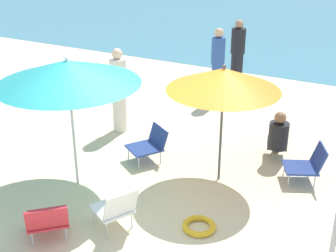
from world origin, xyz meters
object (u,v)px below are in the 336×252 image
object	(u,v)px
beach_chair_b	(150,144)
swim_ring	(199,226)
umbrella_orange	(224,79)
person_b	(237,56)
person_c	(278,136)
umbrella_teal	(68,72)
beach_chair_c	(308,164)
person_d	(218,65)
person_a	(119,91)
beach_chair_a	(47,219)
beach_chair_d	(116,207)

from	to	relation	value
beach_chair_b	swim_ring	xyz separation A→B (m)	(1.55, -1.40, -0.27)
umbrella_orange	swim_ring	xyz separation A→B (m)	(0.26, -1.35, -1.63)
person_b	person_c	size ratio (longest dim) A/B	1.87
umbrella_orange	swim_ring	distance (m)	2.13
umbrella_teal	beach_chair_b	bearing A→B (deg)	63.11
beach_chair_c	person_d	distance (m)	3.77
person_a	person_d	size ratio (longest dim) A/B	0.99
umbrella_teal	umbrella_orange	bearing A→B (deg)	31.36
person_c	person_d	xyz separation A→B (m)	(-2.00, 2.17, 0.39)
umbrella_orange	person_d	size ratio (longest dim) A/B	1.14
beach_chair_a	swim_ring	size ratio (longest dim) A/B	1.73
umbrella_orange	person_c	xyz separation A→B (m)	(0.63, 1.07, -1.22)
person_b	person_c	world-z (taller)	person_b
person_b	person_a	bearing A→B (deg)	178.80
person_b	swim_ring	size ratio (longest dim) A/B	3.72
umbrella_orange	person_b	distance (m)	4.38
umbrella_teal	person_c	size ratio (longest dim) A/B	2.31
umbrella_orange	beach_chair_d	xyz separation A→B (m)	(-0.71, -1.88, -1.32)
person_a	swim_ring	size ratio (longest dim) A/B	3.61
umbrella_orange	beach_chair_a	bearing A→B (deg)	-119.63
beach_chair_c	person_b	xyz separation A→B (m)	(-2.48, 3.55, 0.54)
beach_chair_b	beach_chair_d	world-z (taller)	beach_chair_d
person_b	person_d	world-z (taller)	person_b
beach_chair_b	beach_chair_d	bearing A→B (deg)	50.45
beach_chair_d	person_c	distance (m)	3.24
beach_chair_c	swim_ring	world-z (taller)	beach_chair_c
umbrella_orange	beach_chair_b	xyz separation A→B (m)	(-1.30, 0.05, -1.36)
umbrella_teal	beach_chair_d	distance (m)	2.03
person_c	person_d	size ratio (longest dim) A/B	0.54
person_a	person_d	world-z (taller)	person_d
swim_ring	beach_chair_d	bearing A→B (deg)	-151.26
swim_ring	person_b	bearing A→B (deg)	105.15
person_c	beach_chair_c	bearing A→B (deg)	-144.30
beach_chair_a	person_a	distance (m)	3.49
beach_chair_c	beach_chair_d	distance (m)	3.14
beach_chair_d	person_a	distance (m)	3.25
beach_chair_a	person_a	bearing A→B (deg)	-25.84
person_b	beach_chair_c	bearing A→B (deg)	-126.32
beach_chair_a	person_c	distance (m)	4.05
beach_chair_c	person_c	distance (m)	0.80
beach_chair_c	person_b	bearing A→B (deg)	-79.47
person_d	umbrella_orange	bearing A→B (deg)	-149.06
beach_chair_d	person_c	bearing A→B (deg)	-86.35
umbrella_orange	beach_chair_c	xyz separation A→B (m)	(1.25, 0.58, -1.36)
beach_chair_c	person_b	distance (m)	4.36
umbrella_teal	beach_chair_b	distance (m)	2.04
beach_chair_a	beach_chair_b	world-z (taller)	beach_chair_a
beach_chair_c	person_a	bearing A→B (deg)	-28.59
person_b	swim_ring	world-z (taller)	person_b
beach_chair_c	person_b	size ratio (longest dim) A/B	0.43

